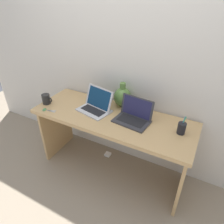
{
  "coord_description": "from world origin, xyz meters",
  "views": [
    {
      "loc": [
        0.79,
        -1.5,
        1.86
      ],
      "look_at": [
        0.0,
        0.0,
        0.8
      ],
      "focal_mm": 32.45,
      "sensor_mm": 36.0,
      "label": 1
    }
  ],
  "objects": [
    {
      "name": "ground_plane",
      "position": [
        0.0,
        0.0,
        0.0
      ],
      "size": [
        6.0,
        6.0,
        0.0
      ],
      "primitive_type": "plane",
      "color": "gray"
    },
    {
      "name": "coffee_mug",
      "position": [
        -0.76,
        -0.11,
        0.8
      ],
      "size": [
        0.13,
        0.09,
        0.11
      ],
      "color": "black",
      "rests_on": "desk"
    },
    {
      "name": "desk",
      "position": [
        0.0,
        0.0,
        0.6
      ],
      "size": [
        1.65,
        0.59,
        0.75
      ],
      "color": "tan",
      "rests_on": "ground"
    },
    {
      "name": "back_wall",
      "position": [
        0.0,
        0.34,
        1.2
      ],
      "size": [
        4.4,
        0.04,
        2.4
      ],
      "primitive_type": "cube",
      "color": "silver",
      "rests_on": "ground"
    },
    {
      "name": "laptop_right",
      "position": [
        0.22,
        0.05,
        0.81
      ],
      "size": [
        0.35,
        0.26,
        0.22
      ],
      "color": "#333338",
      "rests_on": "desk"
    },
    {
      "name": "scissors",
      "position": [
        -0.66,
        -0.22,
        0.75
      ],
      "size": [
        0.15,
        0.07,
        0.01
      ],
      "color": "#B7B7BC",
      "rests_on": "desk"
    },
    {
      "name": "green_vase",
      "position": [
        0.0,
        0.24,
        0.86
      ],
      "size": [
        0.18,
        0.18,
        0.27
      ],
      "color": "#5B843D",
      "rests_on": "desk"
    },
    {
      "name": "laptop_left",
      "position": [
        -0.2,
        0.04,
        0.81
      ],
      "size": [
        0.37,
        0.3,
        0.23
      ],
      "color": "silver",
      "rests_on": "desk"
    },
    {
      "name": "pen_cup",
      "position": [
        0.66,
        0.04,
        0.8
      ],
      "size": [
        0.07,
        0.07,
        0.17
      ],
      "color": "black",
      "rests_on": "desk"
    },
    {
      "name": "power_brick",
      "position": [
        -0.15,
        0.17,
        0.01
      ],
      "size": [
        0.07,
        0.07,
        0.03
      ],
      "primitive_type": "cube",
      "color": "white",
      "rests_on": "ground"
    }
  ]
}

